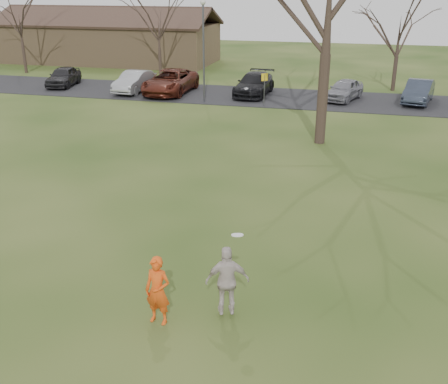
{
  "coord_description": "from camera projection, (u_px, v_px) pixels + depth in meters",
  "views": [
    {
      "loc": [
        3.55,
        -10.04,
        7.32
      ],
      "look_at": [
        0.0,
        4.0,
        1.5
      ],
      "focal_mm": 42.31,
      "sensor_mm": 36.0,
      "label": 1
    }
  ],
  "objects": [
    {
      "name": "player_defender",
      "position": [
        158.0,
        291.0,
        11.87
      ],
      "size": [
        0.64,
        0.46,
        1.66
      ],
      "primitive_type": "imported",
      "rotation": [
        0.0,
        0.0,
        -0.11
      ],
      "color": "#E34C12",
      "rests_on": "ground"
    },
    {
      "name": "car_3",
      "position": [
        254.0,
        84.0,
        35.86
      ],
      "size": [
        2.28,
        5.11,
        1.45
      ],
      "primitive_type": "imported",
      "rotation": [
        0.0,
        0.0,
        -0.05
      ],
      "color": "black",
      "rests_on": "parking_strip"
    },
    {
      "name": "car_4",
      "position": [
        344.0,
        90.0,
        34.34
      ],
      "size": [
        2.73,
        4.24,
        1.34
      ],
      "primitive_type": "imported",
      "rotation": [
        0.0,
        0.0,
        -0.31
      ],
      "color": "gray",
      "rests_on": "parking_strip"
    },
    {
      "name": "car_1",
      "position": [
        134.0,
        81.0,
        36.89
      ],
      "size": [
        1.75,
        4.42,
        1.43
      ],
      "primitive_type": "imported",
      "rotation": [
        0.0,
        0.0,
        -0.06
      ],
      "color": "#9A9CA0",
      "rests_on": "parking_strip"
    },
    {
      "name": "building",
      "position": [
        109.0,
        41.0,
        50.58
      ],
      "size": [
        20.6,
        8.5,
        5.14
      ],
      "color": "#8C6D4C",
      "rests_on": "ground"
    },
    {
      "name": "parking_strip",
      "position": [
        301.0,
        99.0,
        35.05
      ],
      "size": [
        62.0,
        6.5,
        0.04
      ],
      "primitive_type": "cube",
      "color": "black",
      "rests_on": "ground"
    },
    {
      "name": "car_0",
      "position": [
        63.0,
        76.0,
        38.94
      ],
      "size": [
        2.33,
        4.32,
        1.4
      ],
      "primitive_type": "imported",
      "rotation": [
        0.0,
        0.0,
        0.17
      ],
      "color": "black",
      "rests_on": "parking_strip"
    },
    {
      "name": "sign_yellow",
      "position": [
        264.0,
        84.0,
        32.27
      ],
      "size": [
        0.35,
        0.35,
        2.08
      ],
      "color": "#47474C",
      "rests_on": "ground"
    },
    {
      "name": "ground",
      "position": [
        183.0,
        311.0,
        12.56
      ],
      "size": [
        120.0,
        120.0,
        0.0
      ],
      "primitive_type": "plane",
      "color": "#1E380F",
      "rests_on": "ground"
    },
    {
      "name": "small_tree_row",
      "position": [
        375.0,
        33.0,
        37.16
      ],
      "size": [
        55.0,
        5.9,
        8.5
      ],
      "color": "#352821",
      "rests_on": "ground"
    },
    {
      "name": "lamp_post",
      "position": [
        203.0,
        39.0,
        32.69
      ],
      "size": [
        0.34,
        0.34,
        6.27
      ],
      "color": "#47474C",
      "rests_on": "ground"
    },
    {
      "name": "car_5",
      "position": [
        419.0,
        92.0,
        33.57
      ],
      "size": [
        2.38,
        4.51,
        1.41
      ],
      "primitive_type": "imported",
      "rotation": [
        0.0,
        0.0,
        -0.21
      ],
      "color": "#2B3240",
      "rests_on": "parking_strip"
    },
    {
      "name": "car_2",
      "position": [
        170.0,
        81.0,
        36.42
      ],
      "size": [
        2.72,
        5.77,
        1.59
      ],
      "primitive_type": "imported",
      "rotation": [
        0.0,
        0.0,
        -0.01
      ],
      "color": "#4F1D12",
      "rests_on": "parking_strip"
    },
    {
      "name": "catching_play",
      "position": [
        227.0,
        281.0,
        11.99
      ],
      "size": [
        1.08,
        0.72,
        2.09
      ],
      "color": "#C1B2AD",
      "rests_on": "ground"
    }
  ]
}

